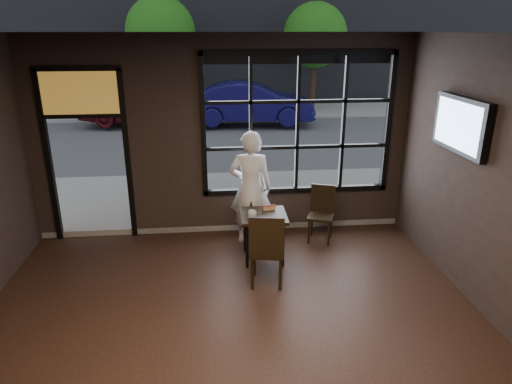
{
  "coord_description": "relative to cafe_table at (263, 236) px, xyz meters",
  "views": [
    {
      "loc": [
        -0.19,
        -3.6,
        3.24
      ],
      "look_at": [
        0.4,
        2.2,
        1.15
      ],
      "focal_mm": 32.0,
      "sensor_mm": 36.0,
      "label": 1
    }
  ],
  "objects": [
    {
      "name": "cafe_table",
      "position": [
        0.0,
        0.0,
        0.0
      ],
      "size": [
        0.68,
        0.68,
        0.72
      ],
      "primitive_type": "cube",
      "rotation": [
        0.0,
        0.0,
        -0.02
      ],
      "color": "black",
      "rests_on": "floor"
    },
    {
      "name": "chair_near",
      "position": [
        -0.03,
        -0.69,
        0.16
      ],
      "size": [
        0.52,
        0.52,
        1.04
      ],
      "primitive_type": "cube",
      "rotation": [
        0.0,
        0.0,
        2.98
      ],
      "color": "black",
      "rests_on": "floor"
    },
    {
      "name": "man",
      "position": [
        -0.13,
        0.61,
        0.55
      ],
      "size": [
        0.7,
        0.5,
        1.82
      ],
      "primitive_type": "imported",
      "rotation": [
        0.0,
        0.0,
        3.04
      ],
      "color": "white",
      "rests_on": "floor"
    },
    {
      "name": "tree_left",
      "position": [
        -2.47,
        12.4,
        2.76
      ],
      "size": [
        2.6,
        2.6,
        4.43
      ],
      "color": "#332114",
      "rests_on": "street_asphalt"
    },
    {
      "name": "maroon_car",
      "position": [
        -2.92,
        10.16,
        0.51
      ],
      "size": [
        4.69,
        2.36,
        1.53
      ],
      "primitive_type": "imported",
      "rotation": [
        0.0,
        0.0,
        1.45
      ],
      "color": "#581019",
      "rests_on": "street_asphalt"
    },
    {
      "name": "tv",
      "position": [
        2.4,
        -0.7,
        1.75
      ],
      "size": [
        0.13,
        1.18,
        0.69
      ],
      "primitive_type": "cube",
      "color": "black",
      "rests_on": "wall_right"
    },
    {
      "name": "ceiling",
      "position": [
        -0.53,
        -2.45,
        2.85
      ],
      "size": [
        6.0,
        7.0,
        0.02
      ],
      "primitive_type": "cube",
      "color": "black",
      "rests_on": "ground"
    },
    {
      "name": "floor",
      "position": [
        -0.53,
        -2.45,
        -0.37
      ],
      "size": [
        6.0,
        7.0,
        0.02
      ],
      "primitive_type": "cube",
      "color": "black",
      "rests_on": "ground"
    },
    {
      "name": "street_asphalt",
      "position": [
        -0.53,
        21.55,
        -0.38
      ],
      "size": [
        60.0,
        41.0,
        0.04
      ],
      "primitive_type": "cube",
      "color": "#545456",
      "rests_on": "ground"
    },
    {
      "name": "navy_car",
      "position": [
        0.71,
        9.82,
        0.46
      ],
      "size": [
        4.44,
        1.81,
        1.43
      ],
      "primitive_type": "imported",
      "rotation": [
        0.0,
        0.0,
        1.5
      ],
      "color": "#100D46",
      "rests_on": "street_asphalt"
    },
    {
      "name": "chair_window",
      "position": [
        0.98,
        0.52,
        0.09
      ],
      "size": [
        0.5,
        0.5,
        0.9
      ],
      "primitive_type": "cube",
      "rotation": [
        0.0,
        0.0,
        -0.37
      ],
      "color": "black",
      "rests_on": "floor"
    },
    {
      "name": "hotdog",
      "position": [
        0.1,
        0.17,
        0.38
      ],
      "size": [
        0.21,
        0.11,
        0.06
      ],
      "primitive_type": null,
      "rotation": [
        0.0,
        0.0,
        0.14
      ],
      "color": "tan",
      "rests_on": "cafe_table"
    },
    {
      "name": "stained_transom",
      "position": [
        -2.63,
        1.05,
        1.99
      ],
      "size": [
        1.2,
        0.06,
        0.7
      ],
      "primitive_type": "cube",
      "color": "orange",
      "rests_on": "ground"
    },
    {
      "name": "window_frame",
      "position": [
        0.67,
        1.05,
        1.44
      ],
      "size": [
        3.06,
        0.12,
        2.28
      ],
      "primitive_type": "cube",
      "color": "black",
      "rests_on": "ground"
    },
    {
      "name": "cup",
      "position": [
        -0.17,
        -0.09,
        0.4
      ],
      "size": [
        0.14,
        0.14,
        0.1
      ],
      "primitive_type": "imported",
      "rotation": [
        0.0,
        0.0,
        -0.17
      ],
      "color": "silver",
      "rests_on": "cafe_table"
    },
    {
      "name": "tree_right",
      "position": [
        3.47,
        12.41,
        2.63
      ],
      "size": [
        2.49,
        2.49,
        4.24
      ],
      "color": "#332114",
      "rests_on": "street_asphalt"
    }
  ]
}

